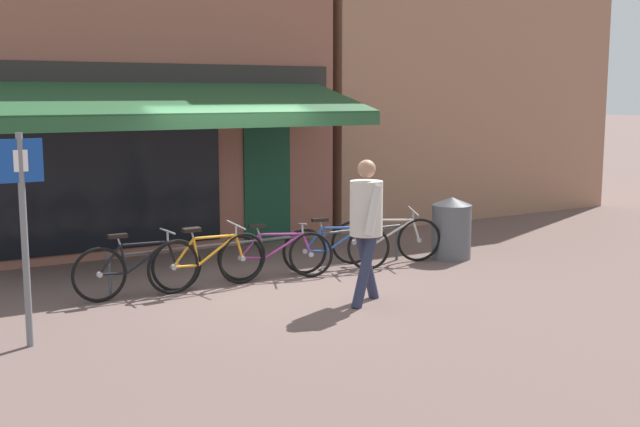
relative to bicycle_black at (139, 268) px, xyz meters
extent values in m
plane|color=brown|center=(1.74, -0.20, -0.38)|extent=(160.00, 160.00, 0.00)
cube|color=#8E5647|center=(1.17, 4.07, 2.79)|extent=(6.85, 3.00, 6.35)
cube|color=black|center=(0.41, 2.56, 0.85)|extent=(3.77, 0.04, 2.16)
cube|color=#143D28|center=(3.22, 2.56, 0.67)|extent=(0.90, 0.04, 2.10)
cube|color=#282623|center=(1.17, 2.55, 2.48)|extent=(6.51, 0.06, 0.44)
cube|color=#23512D|center=(1.17, 1.61, 2.16)|extent=(6.17, 1.94, 0.50)
cube|color=#23512D|center=(1.17, 0.65, 1.83)|extent=(6.17, 0.03, 0.20)
cube|color=#9E7056|center=(8.43, 4.57, 3.17)|extent=(7.26, 4.00, 7.10)
cylinder|color=#47494F|center=(1.95, 0.12, 0.17)|extent=(4.68, 0.04, 0.04)
cylinder|color=#47494F|center=(-0.34, 0.12, -0.11)|extent=(0.04, 0.04, 0.55)
cylinder|color=#47494F|center=(4.24, 0.12, -0.11)|extent=(0.04, 0.04, 0.55)
torus|color=black|center=(0.52, 0.00, -0.03)|extent=(0.71, 0.06, 0.71)
cylinder|color=#9E9EA3|center=(0.52, 0.00, -0.03)|extent=(0.07, 0.06, 0.07)
torus|color=black|center=(-0.51, 0.00, -0.03)|extent=(0.71, 0.06, 0.71)
cylinder|color=#9E9EA3|center=(-0.51, 0.00, -0.03)|extent=(0.07, 0.06, 0.07)
cylinder|color=black|center=(0.13, 0.00, 0.13)|extent=(0.57, 0.04, 0.38)
cylinder|color=black|center=(0.09, 0.00, 0.31)|extent=(0.63, 0.04, 0.05)
cylinder|color=black|center=(-0.19, 0.00, 0.14)|extent=(0.11, 0.04, 0.37)
cylinder|color=black|center=(-0.33, 0.00, -0.04)|extent=(0.36, 0.03, 0.05)
cylinder|color=black|center=(-0.37, 0.00, 0.15)|extent=(0.31, 0.04, 0.37)
cylinder|color=black|center=(0.46, 0.00, 0.14)|extent=(0.15, 0.04, 0.34)
cylinder|color=#9E9EA3|center=(-0.24, 0.01, 0.37)|extent=(0.05, 0.03, 0.11)
cube|color=black|center=(-0.26, 0.01, 0.44)|extent=(0.24, 0.10, 0.05)
cylinder|color=#9E9EA3|center=(0.41, 0.01, 0.37)|extent=(0.03, 0.03, 0.14)
cylinder|color=#9E9EA3|center=(0.41, 0.01, 0.44)|extent=(0.02, 0.52, 0.03)
torus|color=black|center=(1.45, -0.07, -0.02)|extent=(0.73, 0.14, 0.73)
cylinder|color=#9E9EA3|center=(1.45, -0.07, -0.02)|extent=(0.07, 0.07, 0.08)
torus|color=black|center=(0.43, -0.11, -0.02)|extent=(0.73, 0.14, 0.73)
cylinder|color=#9E9EA3|center=(0.43, -0.11, -0.02)|extent=(0.07, 0.07, 0.08)
cylinder|color=orange|center=(1.06, -0.10, 0.14)|extent=(0.57, 0.04, 0.39)
cylinder|color=orange|center=(1.02, -0.12, 0.33)|extent=(0.63, 0.06, 0.05)
cylinder|color=orange|center=(0.75, -0.12, 0.15)|extent=(0.12, 0.08, 0.38)
cylinder|color=orange|center=(0.61, -0.11, -0.03)|extent=(0.36, 0.05, 0.05)
cylinder|color=orange|center=(0.57, -0.12, 0.16)|extent=(0.31, 0.06, 0.38)
cylinder|color=orange|center=(1.39, -0.09, 0.15)|extent=(0.15, 0.08, 0.35)
cylinder|color=#9E9EA3|center=(0.70, -0.14, 0.39)|extent=(0.06, 0.04, 0.11)
cube|color=black|center=(0.68, -0.15, 0.46)|extent=(0.24, 0.11, 0.06)
cylinder|color=#9E9EA3|center=(1.34, -0.11, 0.39)|extent=(0.03, 0.04, 0.14)
cylinder|color=#9E9EA3|center=(1.34, -0.12, 0.46)|extent=(0.05, 0.52, 0.07)
torus|color=black|center=(2.49, -0.17, -0.06)|extent=(0.66, 0.34, 0.65)
cylinder|color=#9E9EA3|center=(2.49, -0.17, -0.06)|extent=(0.09, 0.09, 0.08)
torus|color=black|center=(1.52, 0.15, -0.06)|extent=(0.66, 0.34, 0.65)
cylinder|color=#9E9EA3|center=(1.52, 0.15, -0.06)|extent=(0.09, 0.09, 0.08)
cylinder|color=#892D7A|center=(2.13, -0.03, 0.08)|extent=(0.56, 0.16, 0.35)
cylinder|color=#892D7A|center=(2.10, 0.01, 0.25)|extent=(0.60, 0.23, 0.05)
cylinder|color=#892D7A|center=(1.83, 0.07, 0.09)|extent=(0.10, 0.12, 0.34)
cylinder|color=#892D7A|center=(1.69, 0.09, -0.07)|extent=(0.35, 0.15, 0.05)
cylinder|color=#892D7A|center=(1.66, 0.13, 0.10)|extent=(0.31, 0.08, 0.34)
cylinder|color=#892D7A|center=(2.44, -0.13, 0.09)|extent=(0.14, 0.12, 0.31)
cylinder|color=#9E9EA3|center=(1.79, 0.12, 0.31)|extent=(0.06, 0.06, 0.11)
cube|color=black|center=(1.78, 0.13, 0.37)|extent=(0.26, 0.18, 0.06)
cylinder|color=#9E9EA3|center=(2.40, -0.08, 0.31)|extent=(0.04, 0.05, 0.14)
cylinder|color=#9E9EA3|center=(2.40, -0.07, 0.38)|extent=(0.18, 0.50, 0.10)
torus|color=black|center=(3.45, -0.23, -0.05)|extent=(0.67, 0.27, 0.67)
cylinder|color=#9E9EA3|center=(3.45, -0.23, -0.05)|extent=(0.09, 0.08, 0.07)
torus|color=black|center=(2.51, 0.05, -0.05)|extent=(0.67, 0.27, 0.67)
cylinder|color=#9E9EA3|center=(2.51, 0.05, -0.05)|extent=(0.09, 0.08, 0.07)
cylinder|color=#1E4793|center=(3.10, -0.11, 0.10)|extent=(0.54, 0.16, 0.36)
cylinder|color=#1E4793|center=(3.07, -0.09, 0.27)|extent=(0.59, 0.20, 0.05)
cylinder|color=#1E4793|center=(2.81, -0.03, 0.11)|extent=(0.11, 0.09, 0.35)
cylinder|color=#1E4793|center=(2.68, 0.00, -0.06)|extent=(0.34, 0.13, 0.05)
cylinder|color=#1E4793|center=(2.64, 0.02, 0.12)|extent=(0.30, 0.09, 0.35)
cylinder|color=#1E4793|center=(3.41, -0.20, 0.11)|extent=(0.14, 0.10, 0.32)
cylinder|color=#9E9EA3|center=(2.76, 0.00, 0.33)|extent=(0.06, 0.05, 0.11)
cube|color=black|center=(2.75, 0.01, 0.40)|extent=(0.26, 0.17, 0.06)
cylinder|color=#9E9EA3|center=(3.36, -0.17, 0.33)|extent=(0.04, 0.04, 0.14)
cylinder|color=#9E9EA3|center=(3.36, -0.16, 0.40)|extent=(0.17, 0.51, 0.06)
torus|color=black|center=(4.45, -0.17, -0.03)|extent=(0.70, 0.37, 0.70)
cylinder|color=#9E9EA3|center=(4.45, -0.17, -0.03)|extent=(0.09, 0.09, 0.08)
torus|color=black|center=(3.47, 0.20, -0.03)|extent=(0.70, 0.37, 0.70)
cylinder|color=#9E9EA3|center=(3.47, 0.20, -0.03)|extent=(0.09, 0.09, 0.08)
cylinder|color=#BCB7B2|center=(4.07, -0.05, 0.12)|extent=(0.54, 0.28, 0.37)
cylinder|color=#BCB7B2|center=(4.02, -0.06, 0.30)|extent=(0.61, 0.26, 0.05)
cylinder|color=#BCB7B2|center=(3.77, 0.06, 0.13)|extent=(0.13, 0.05, 0.37)
cylinder|color=#BCB7B2|center=(3.64, 0.13, -0.04)|extent=(0.36, 0.16, 0.05)
cylinder|color=#BCB7B2|center=(3.60, 0.13, 0.14)|extent=(0.29, 0.19, 0.36)
cylinder|color=#BCB7B2|center=(4.38, -0.17, 0.13)|extent=(0.15, 0.04, 0.34)
cylinder|color=#9E9EA3|center=(3.71, 0.05, 0.36)|extent=(0.06, 0.03, 0.11)
cube|color=black|center=(3.69, 0.05, 0.43)|extent=(0.26, 0.18, 0.06)
cylinder|color=#9E9EA3|center=(4.32, -0.18, 0.36)|extent=(0.04, 0.05, 0.14)
cylinder|color=#9E9EA3|center=(4.32, -0.19, 0.43)|extent=(0.21, 0.49, 0.09)
cylinder|color=#282D47|center=(2.21, -1.91, 0.05)|extent=(0.39, 0.18, 0.90)
cylinder|color=#282D47|center=(2.43, -1.65, 0.05)|extent=(0.39, 0.18, 0.90)
cylinder|color=beige|center=(2.32, -1.78, 0.82)|extent=(0.46, 0.46, 0.68)
sphere|color=#A87A5B|center=(2.32, -1.78, 1.31)|extent=(0.23, 0.23, 0.23)
cylinder|color=beige|center=(2.39, -1.54, 0.82)|extent=(0.33, 0.22, 0.61)
cylinder|color=beige|center=(2.25, -2.03, 0.82)|extent=(0.33, 0.22, 0.61)
cylinder|color=#515459|center=(5.06, -0.23, 0.05)|extent=(0.62, 0.62, 0.86)
cone|color=#33353A|center=(5.06, -0.23, 0.54)|extent=(0.64, 0.64, 0.12)
cylinder|color=slate|center=(-1.65, -1.40, 0.73)|extent=(0.07, 0.07, 2.22)
cube|color=#14429E|center=(-1.65, -1.41, 1.56)|extent=(0.44, 0.02, 0.44)
cube|color=white|center=(-1.65, -1.42, 1.56)|extent=(0.14, 0.01, 0.22)
camera|label=1|loc=(-3.29, -9.83, 2.22)|focal=45.00mm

